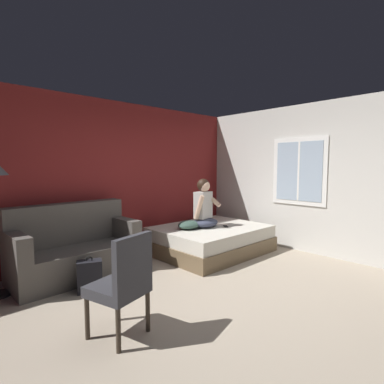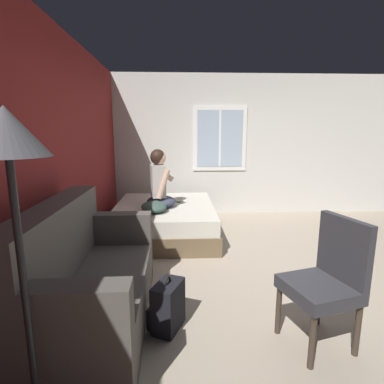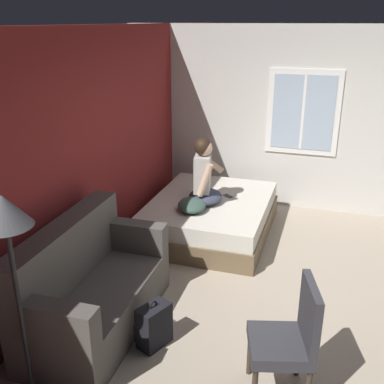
{
  "view_description": "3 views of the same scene",
  "coord_description": "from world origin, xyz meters",
  "px_view_note": "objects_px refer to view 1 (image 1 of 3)",
  "views": [
    {
      "loc": [
        -2.62,
        -2.27,
        1.6
      ],
      "look_at": [
        0.71,
        1.27,
        1.16
      ],
      "focal_mm": 28.0,
      "sensor_mm": 36.0,
      "label": 1
    },
    {
      "loc": [
        -3.27,
        1.19,
        1.58
      ],
      "look_at": [
        0.36,
        1.04,
        0.87
      ],
      "focal_mm": 28.0,
      "sensor_mm": 36.0,
      "label": 2
    },
    {
      "loc": [
        -4.1,
        -0.03,
        2.74
      ],
      "look_at": [
        0.37,
        1.39,
        0.94
      ],
      "focal_mm": 42.0,
      "sensor_mm": 36.0,
      "label": 3
    }
  ],
  "objects_px": {
    "cell_phone": "(226,226)",
    "couch": "(74,249)",
    "side_chair": "(123,282)",
    "throw_pillow": "(189,225)",
    "bed": "(211,239)",
    "person_seated": "(204,207)",
    "backpack": "(90,276)"
  },
  "relations": [
    {
      "from": "throw_pillow",
      "to": "cell_phone",
      "type": "bearing_deg",
      "value": -28.6
    },
    {
      "from": "bed",
      "to": "cell_phone",
      "type": "distance_m",
      "value": 0.37
    },
    {
      "from": "person_seated",
      "to": "couch",
      "type": "bearing_deg",
      "value": 167.94
    },
    {
      "from": "side_chair",
      "to": "cell_phone",
      "type": "relative_size",
      "value": 6.81
    },
    {
      "from": "backpack",
      "to": "cell_phone",
      "type": "height_order",
      "value": "cell_phone"
    },
    {
      "from": "bed",
      "to": "side_chair",
      "type": "bearing_deg",
      "value": -152.85
    },
    {
      "from": "side_chair",
      "to": "person_seated",
      "type": "distance_m",
      "value": 2.86
    },
    {
      "from": "throw_pillow",
      "to": "person_seated",
      "type": "bearing_deg",
      "value": -12.68
    },
    {
      "from": "side_chair",
      "to": "throw_pillow",
      "type": "bearing_deg",
      "value": 33.87
    },
    {
      "from": "couch",
      "to": "throw_pillow",
      "type": "height_order",
      "value": "couch"
    },
    {
      "from": "side_chair",
      "to": "throw_pillow",
      "type": "height_order",
      "value": "side_chair"
    },
    {
      "from": "cell_phone",
      "to": "couch",
      "type": "bearing_deg",
      "value": 19.85
    },
    {
      "from": "backpack",
      "to": "cell_phone",
      "type": "relative_size",
      "value": 3.18
    },
    {
      "from": "person_seated",
      "to": "throw_pillow",
      "type": "relative_size",
      "value": 1.82
    },
    {
      "from": "bed",
      "to": "backpack",
      "type": "relative_size",
      "value": 4.32
    },
    {
      "from": "bed",
      "to": "backpack",
      "type": "distance_m",
      "value": 2.38
    },
    {
      "from": "couch",
      "to": "cell_phone",
      "type": "relative_size",
      "value": 11.93
    },
    {
      "from": "bed",
      "to": "couch",
      "type": "xyz_separation_m",
      "value": [
        -2.3,
        0.53,
        0.16
      ]
    },
    {
      "from": "throw_pillow",
      "to": "cell_phone",
      "type": "height_order",
      "value": "throw_pillow"
    },
    {
      "from": "cell_phone",
      "to": "bed",
      "type": "bearing_deg",
      "value": -10.62
    },
    {
      "from": "side_chair",
      "to": "throw_pillow",
      "type": "xyz_separation_m",
      "value": [
        2.17,
        1.46,
        0.02
      ]
    },
    {
      "from": "couch",
      "to": "side_chair",
      "type": "bearing_deg",
      "value": -98.84
    },
    {
      "from": "couch",
      "to": "person_seated",
      "type": "relative_size",
      "value": 1.96
    },
    {
      "from": "person_seated",
      "to": "backpack",
      "type": "height_order",
      "value": "person_seated"
    },
    {
      "from": "bed",
      "to": "backpack",
      "type": "bearing_deg",
      "value": -176.88
    },
    {
      "from": "person_seated",
      "to": "throw_pillow",
      "type": "distance_m",
      "value": 0.42
    },
    {
      "from": "cell_phone",
      "to": "throw_pillow",
      "type": "bearing_deg",
      "value": 7.56
    },
    {
      "from": "bed",
      "to": "cell_phone",
      "type": "relative_size",
      "value": 13.73
    },
    {
      "from": "couch",
      "to": "throw_pillow",
      "type": "bearing_deg",
      "value": -11.97
    },
    {
      "from": "throw_pillow",
      "to": "couch",
      "type": "bearing_deg",
      "value": 168.03
    },
    {
      "from": "couch",
      "to": "backpack",
      "type": "bearing_deg",
      "value": -96.46
    },
    {
      "from": "person_seated",
      "to": "cell_phone",
      "type": "height_order",
      "value": "person_seated"
    }
  ]
}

